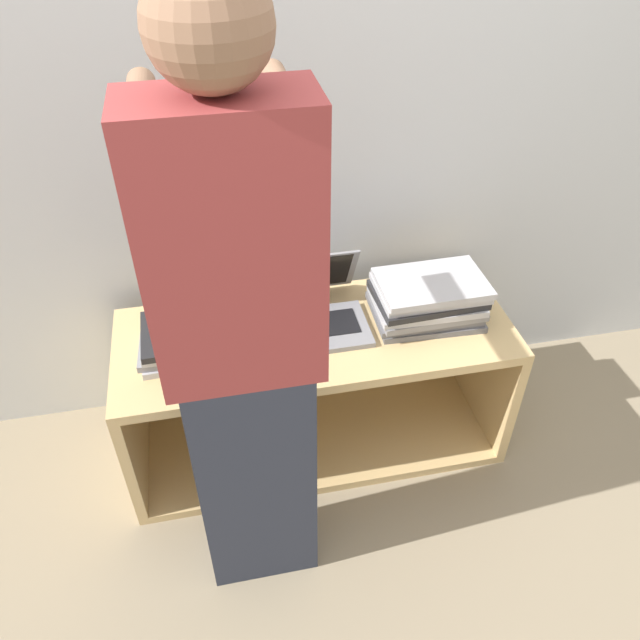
{
  "coord_description": "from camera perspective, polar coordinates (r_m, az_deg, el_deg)",
  "views": [
    {
      "loc": [
        -0.32,
        -1.36,
        1.99
      ],
      "look_at": [
        0.0,
        0.19,
        0.69
      ],
      "focal_mm": 35.0,
      "sensor_mm": 36.0,
      "label": 1
    }
  ],
  "objects": [
    {
      "name": "ground_plane",
      "position": [
        2.43,
        0.94,
        -15.47
      ],
      "size": [
        12.0,
        12.0,
        0.0
      ],
      "primitive_type": "plane",
      "color": "gray"
    },
    {
      "name": "cart",
      "position": [
        2.43,
        -0.68,
        -5.26
      ],
      "size": [
        1.4,
        0.54,
        0.57
      ],
      "color": "tan",
      "rests_on": "ground_plane"
    },
    {
      "name": "laptop_stack_left",
      "position": [
        2.14,
        -11.1,
        -1.54
      ],
      "size": [
        0.39,
        0.26,
        0.09
      ],
      "color": "#B7B7BC",
      "rests_on": "cart"
    },
    {
      "name": "wall_back",
      "position": [
        2.18,
        -2.55,
        18.2
      ],
      "size": [
        8.0,
        0.05,
        2.4
      ],
      "color": "silver",
      "rests_on": "ground_plane"
    },
    {
      "name": "laptop_open",
      "position": [
        2.2,
        -0.74,
        0.86
      ],
      "size": [
        0.37,
        0.36,
        0.24
      ],
      "color": "gray",
      "rests_on": "cart"
    },
    {
      "name": "person",
      "position": [
        1.59,
        -7.08,
        -2.82
      ],
      "size": [
        0.4,
        0.54,
        1.82
      ],
      "color": "#2D3342",
      "rests_on": "ground_plane"
    },
    {
      "name": "laptop_stack_right",
      "position": [
        2.23,
        9.8,
        1.89
      ],
      "size": [
        0.39,
        0.27,
        0.17
      ],
      "color": "slate",
      "rests_on": "cart"
    }
  ]
}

